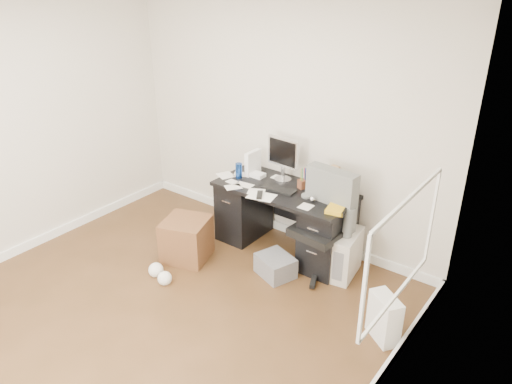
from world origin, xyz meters
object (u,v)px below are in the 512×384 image
desk (284,217)px  wicker_basket (187,239)px  lcd_monitor (283,159)px  pc_tower (346,254)px  office_chair (319,226)px  keyboard (278,189)px

desk → wicker_basket: 1.08m
lcd_monitor → pc_tower: bearing=-7.8°
desk → wicker_basket: (-0.74, -0.77, -0.17)m
pc_tower → office_chair: bearing=-160.6°
lcd_monitor → wicker_basket: 1.36m
desk → office_chair: (0.53, -0.16, 0.15)m
wicker_basket → pc_tower: bearing=26.1°
pc_tower → desk: bearing=169.6°
keyboard → pc_tower: 0.97m
desk → lcd_monitor: 0.64m
wicker_basket → keyboard: bearing=44.8°
keyboard → wicker_basket: keyboard is taller
desk → office_chair: office_chair is taller
office_chair → wicker_basket: size_ratio=2.41×
lcd_monitor → pc_tower: (0.92, -0.20, -0.76)m
keyboard → office_chair: 0.61m
desk → office_chair: bearing=-16.6°
pc_tower → wicker_basket: size_ratio=1.04×
desk → pc_tower: bearing=-1.9°
lcd_monitor → keyboard: size_ratio=1.28×
desk → keyboard: 0.37m
office_chair → pc_tower: 0.42m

